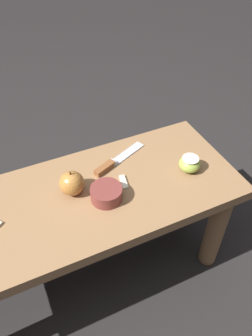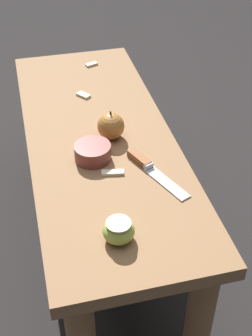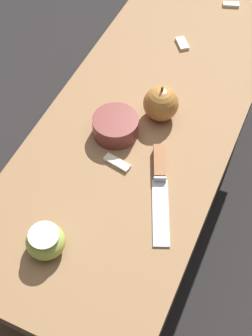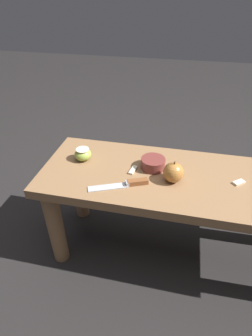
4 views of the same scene
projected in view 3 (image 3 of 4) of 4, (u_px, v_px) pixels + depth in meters
ground_plane at (144, 208)px, 1.45m from camera, size 8.00×8.00×0.00m
wooden_bench at (149, 131)px, 1.16m from camera, size 1.12×0.42×0.46m
knife at (160, 178)px, 0.95m from camera, size 0.22×0.12×0.02m
apple_whole at (161, 104)px, 1.03m from camera, size 0.08×0.08×0.09m
apple_cut at (46, 241)px, 0.85m from camera, size 0.07×0.07×0.05m
apple_slice_near_knife at (182, 44)px, 1.20m from camera, size 0.05×0.05×0.01m
apple_slice_center at (116, 162)px, 0.98m from camera, size 0.03×0.06×0.01m
apple_slice_near_bowl at (231, 5)px, 1.30m from camera, size 0.03×0.05×0.01m
bowl at (116, 126)px, 1.02m from camera, size 0.10×0.10×0.04m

